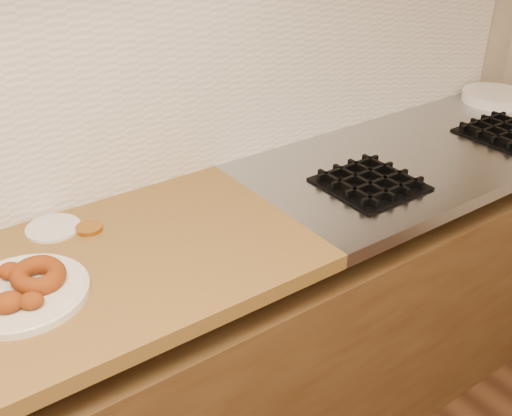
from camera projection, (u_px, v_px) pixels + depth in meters
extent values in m
cube|color=#BDAC92|center=(20.00, 42.00, 1.39)|extent=(4.00, 0.02, 2.70)
cube|color=#9EA0A5|center=(428.00, 153.00, 1.98)|extent=(1.30, 0.62, 0.04)
cube|color=silver|center=(33.00, 105.00, 1.45)|extent=(3.60, 0.02, 0.60)
cube|color=black|center=(369.00, 184.00, 1.73)|extent=(0.26, 0.26, 0.01)
cube|color=black|center=(347.00, 188.00, 1.68)|extent=(0.01, 0.24, 0.02)
cube|color=black|center=(393.00, 191.00, 1.66)|extent=(0.24, 0.01, 0.02)
cube|color=black|center=(362.00, 182.00, 1.71)|extent=(0.01, 0.24, 0.02)
cube|color=black|center=(377.00, 183.00, 1.71)|extent=(0.24, 0.01, 0.02)
cube|color=black|center=(377.00, 177.00, 1.74)|extent=(0.01, 0.24, 0.02)
cube|color=black|center=(363.00, 176.00, 1.75)|extent=(0.24, 0.01, 0.02)
cube|color=black|center=(392.00, 171.00, 1.77)|extent=(0.01, 0.24, 0.02)
cube|color=black|center=(349.00, 168.00, 1.79)|extent=(0.24, 0.01, 0.02)
cube|color=black|center=(505.00, 134.00, 2.06)|extent=(0.26, 0.26, 0.01)
cube|color=black|center=(490.00, 136.00, 2.01)|extent=(0.01, 0.24, 0.02)
cube|color=black|center=(501.00, 132.00, 2.04)|extent=(0.01, 0.24, 0.02)
cube|color=black|center=(511.00, 128.00, 2.07)|extent=(0.01, 0.24, 0.02)
cube|color=black|center=(498.00, 127.00, 2.08)|extent=(0.24, 0.01, 0.02)
cube|color=black|center=(484.00, 122.00, 2.12)|extent=(0.24, 0.01, 0.02)
cylinder|color=silver|center=(23.00, 293.00, 1.28)|extent=(0.28, 0.28, 0.02)
torus|color=#7C3509|center=(38.00, 275.00, 1.29)|extent=(0.16, 0.16, 0.05)
ellipsoid|color=#7C3509|center=(8.00, 302.00, 1.21)|extent=(0.07, 0.06, 0.04)
ellipsoid|color=#7C3509|center=(31.00, 301.00, 1.22)|extent=(0.06, 0.06, 0.04)
ellipsoid|color=#7C3509|center=(10.00, 271.00, 1.31)|extent=(0.06, 0.06, 0.04)
cylinder|color=silver|center=(53.00, 228.00, 1.52)|extent=(0.16, 0.16, 0.01)
cylinder|color=#B3722B|center=(89.00, 228.00, 1.52)|extent=(0.07, 0.07, 0.01)
cylinder|color=white|center=(494.00, 100.00, 2.35)|extent=(0.25, 0.25, 0.01)
cylinder|color=white|center=(495.00, 97.00, 2.35)|extent=(0.25, 0.25, 0.01)
cylinder|color=white|center=(495.00, 94.00, 2.34)|extent=(0.25, 0.25, 0.01)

